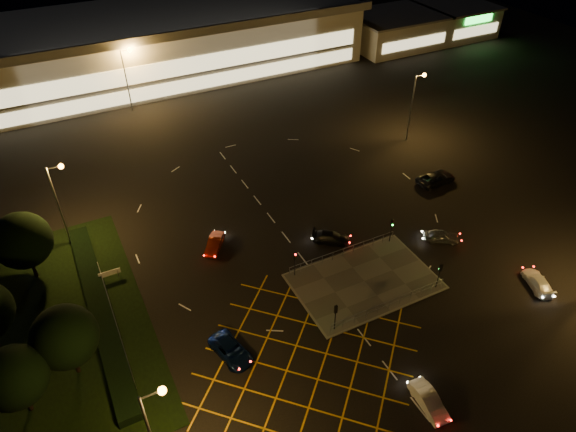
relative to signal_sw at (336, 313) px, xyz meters
name	(u,v)px	position (x,y,z in m)	size (l,w,h in m)	color
ground	(338,276)	(4.00, 5.99, -2.37)	(180.00, 180.00, 0.00)	black
pedestrian_island	(364,281)	(6.00, 3.99, -2.31)	(14.00, 9.00, 0.12)	#4C4944
grass_verge	(46,331)	(-24.00, 11.99, -2.33)	(18.00, 30.00, 0.08)	black
hedge	(100,309)	(-19.00, 11.99, -1.87)	(2.00, 26.00, 1.00)	black
supermarket	(164,42)	(4.00, 67.95, 2.95)	(72.00, 26.50, 10.50)	beige
retail_unit_a	(394,30)	(50.00, 59.97, 0.85)	(18.80, 14.80, 6.35)	beige
retail_unit_b	(454,19)	(66.00, 59.95, 0.85)	(14.80, 14.80, 6.35)	beige
streetlight_sw	(155,425)	(-17.56, -6.01, 4.20)	(1.78, 0.56, 10.03)	slate
streetlight_nw	(60,194)	(-19.56, 23.99, 4.20)	(1.78, 0.56, 10.03)	slate
streetlight_ne	(415,98)	(28.44, 25.99, 4.20)	(1.78, 0.56, 10.03)	slate
streetlight_far_left	(128,71)	(-5.56, 53.99, 4.20)	(1.78, 0.56, 10.03)	slate
streetlight_far_right	(340,30)	(34.44, 55.99, 4.20)	(1.78, 0.56, 10.03)	slate
signal_sw	(336,313)	(0.00, 0.00, 0.00)	(0.28, 0.30, 3.15)	black
signal_se	(440,271)	(12.00, 0.00, 0.00)	(0.28, 0.30, 3.15)	black
signal_nw	(295,259)	(0.00, 7.99, 0.00)	(0.28, 0.30, 3.15)	black
signal_ne	(392,226)	(12.00, 7.99, 0.00)	(0.28, 0.30, 3.15)	black
tree_a	(14,378)	(-26.00, 3.99, 1.97)	(5.04, 5.04, 6.86)	black
tree_c	(22,241)	(-24.00, 19.99, 2.59)	(5.76, 5.76, 7.84)	black
tree_e	(65,337)	(-22.00, 5.99, 2.28)	(5.40, 5.40, 7.35)	black
car_queue_white	(429,401)	(2.75, -10.13, -1.69)	(1.43, 4.09, 1.35)	white
car_left_blue	(231,350)	(-9.63, 1.69, -1.71)	(2.18, 4.73, 1.32)	#0D1F51
car_far_dkgrey	(331,237)	(6.17, 10.99, -1.74)	(1.75, 4.32, 1.25)	black
car_right_silver	(442,236)	(17.32, 5.57, -1.71)	(1.55, 3.84, 1.31)	#B3B6BB
car_circ_red	(215,244)	(-5.88, 15.87, -1.72)	(1.37, 3.91, 1.29)	maroon
car_east_grey	(436,178)	(24.34, 15.01, -1.62)	(2.46, 5.34, 1.48)	black
car_approach_white	(538,282)	(21.30, -4.46, -1.75)	(1.74, 4.28, 1.24)	white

